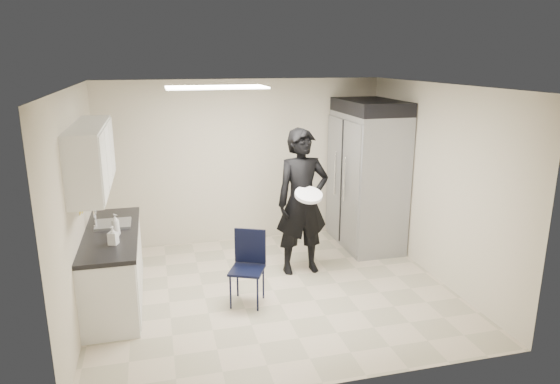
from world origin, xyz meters
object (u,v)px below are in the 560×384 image
object	(u,v)px
commercial_fridge	(367,181)
lower_counter	(114,269)
man_tuxedo	(302,202)
folding_chair	(247,270)

from	to	relation	value
commercial_fridge	lower_counter	bearing A→B (deg)	-164.12
commercial_fridge	man_tuxedo	xyz separation A→B (m)	(-1.29, -0.76, -0.04)
lower_counter	man_tuxedo	world-z (taller)	man_tuxedo
lower_counter	folding_chair	bearing A→B (deg)	-16.34
folding_chair	man_tuxedo	xyz separation A→B (m)	(0.92, 0.77, 0.57)
lower_counter	man_tuxedo	bearing A→B (deg)	7.20
lower_counter	man_tuxedo	distance (m)	2.57
man_tuxedo	folding_chair	bearing A→B (deg)	-142.07
folding_chair	man_tuxedo	distance (m)	1.33
folding_chair	man_tuxedo	bearing A→B (deg)	64.28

